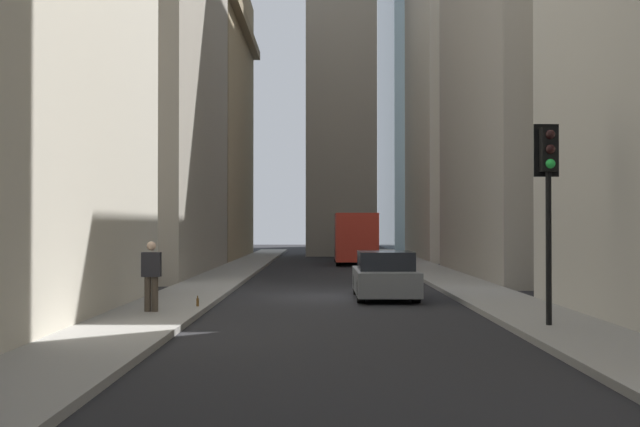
# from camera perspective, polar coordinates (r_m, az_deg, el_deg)

# --- Properties ---
(ground_plane) EXTENTS (135.00, 135.00, 0.00)m
(ground_plane) POSITION_cam_1_polar(r_m,az_deg,el_deg) (25.64, 1.21, -5.72)
(ground_plane) COLOR black
(sidewalk_right) EXTENTS (90.00, 2.20, 0.14)m
(sidewalk_right) POSITION_cam_1_polar(r_m,az_deg,el_deg) (25.94, -8.82, -5.50)
(sidewalk_right) COLOR gray
(sidewalk_right) RESTS_ON ground_plane
(sidewalk_left) EXTENTS (90.00, 2.20, 0.14)m
(sidewalk_left) POSITION_cam_1_polar(r_m,az_deg,el_deg) (26.11, 11.18, -5.46)
(sidewalk_left) COLOR gray
(sidewalk_left) RESTS_ON ground_plane
(building_left_midfar) EXTENTS (15.01, 10.00, 18.29)m
(building_left_midfar) POSITION_cam_1_polar(r_m,az_deg,el_deg) (37.61, 17.52, 9.88)
(building_left_midfar) COLOR gray
(building_left_midfar) RESTS_ON ground_plane
(building_left_far) EXTENTS (13.99, 10.00, 29.52)m
(building_left_far) POSITION_cam_1_polar(r_m,az_deg,el_deg) (56.23, 11.74, 12.13)
(building_left_far) COLOR beige
(building_left_far) RESTS_ON ground_plane
(building_right_far) EXTENTS (16.87, 10.50, 18.38)m
(building_right_far) POSITION_cam_1_polar(r_m,az_deg,el_deg) (55.24, -10.50, 6.50)
(building_right_far) COLOR #9E8966
(building_right_far) RESTS_ON ground_plane
(delivery_truck) EXTENTS (6.46, 2.25, 2.84)m
(delivery_truck) POSITION_cam_1_polar(r_m,az_deg,el_deg) (46.72, 2.43, -1.70)
(delivery_truck) COLOR red
(delivery_truck) RESTS_ON ground_plane
(hatchback_grey) EXTENTS (4.30, 1.78, 1.42)m
(hatchback_grey) POSITION_cam_1_polar(r_m,az_deg,el_deg) (24.90, 4.48, -4.33)
(hatchback_grey) COLOR slate
(hatchback_grey) RESTS_ON ground_plane
(traffic_light_foreground) EXTENTS (0.43, 0.52, 4.17)m
(traffic_light_foreground) POSITION_cam_1_polar(r_m,az_deg,el_deg) (17.81, 15.38, 2.46)
(traffic_light_foreground) COLOR black
(traffic_light_foreground) RESTS_ON sidewalk_left
(pedestrian) EXTENTS (0.26, 0.44, 1.67)m
(pedestrian) POSITION_cam_1_polar(r_m,az_deg,el_deg) (20.26, -11.48, -4.04)
(pedestrian) COLOR #473D33
(pedestrian) RESTS_ON sidewalk_right
(discarded_bottle) EXTENTS (0.07, 0.07, 0.27)m
(discarded_bottle) POSITION_cam_1_polar(r_m,az_deg,el_deg) (21.40, -8.39, -6.02)
(discarded_bottle) COLOR brown
(discarded_bottle) RESTS_ON sidewalk_right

